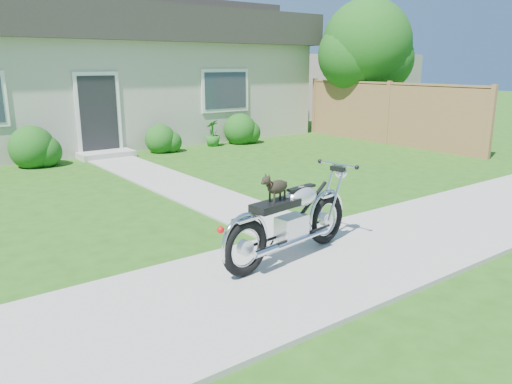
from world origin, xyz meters
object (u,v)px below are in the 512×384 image
(house, at_px, (109,71))
(fence, at_px, (388,113))
(tree_near, at_px, (371,49))
(potted_plant_right, at_px, (213,133))
(motorcycle_with_dog, at_px, (292,219))
(tree_far, at_px, (376,56))

(house, distance_m, fence, 8.96)
(fence, height_order, tree_near, tree_near)
(tree_near, height_order, potted_plant_right, tree_near)
(house, distance_m, motorcycle_with_dog, 11.99)
(house, relative_size, fence, 1.90)
(house, relative_size, tree_far, 3.01)
(tree_near, xyz_separation_m, potted_plant_right, (-5.48, 1.18, -2.49))
(house, bearing_deg, fence, -44.74)
(tree_far, distance_m, potted_plant_right, 8.20)
(house, relative_size, potted_plant_right, 15.97)
(potted_plant_right, bearing_deg, motorcycle_with_dog, -115.80)
(fence, distance_m, tree_near, 2.70)
(tree_far, distance_m, motorcycle_with_dog, 14.92)
(tree_near, distance_m, tree_far, 2.98)
(tree_near, bearing_deg, potted_plant_right, 167.84)
(house, height_order, potted_plant_right, house)
(house, xyz_separation_m, tree_near, (7.24, -4.63, 0.73))
(house, relative_size, motorcycle_with_dog, 5.68)
(fence, distance_m, tree_far, 5.06)
(house, height_order, fence, house)
(house, distance_m, tree_far, 10.03)
(tree_near, distance_m, motorcycle_with_dog, 12.02)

